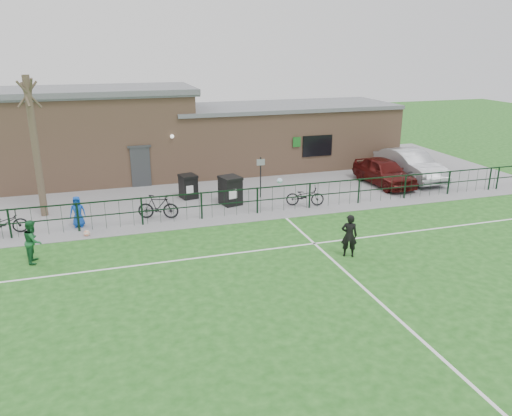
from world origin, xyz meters
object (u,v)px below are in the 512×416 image
object	(u,v)px
bicycle_c	(4,223)
ball_ground	(87,233)
outfield_player	(33,241)
bare_tree	(36,148)
wheelie_bin_left	(188,187)
car_maroon	(384,172)
car_silver	(410,165)
sign_post	(261,177)
spectator_child	(78,212)
bicycle_e	(305,196)
bicycle_d	(158,207)
wheelie_bin_right	(230,191)

from	to	relation	value
bicycle_c	ball_ground	distance (m)	3.31
bicycle_c	outfield_player	distance (m)	3.43
bare_tree	wheelie_bin_left	xyz separation A→B (m)	(6.49, 0.70, -2.44)
car_maroon	bicycle_c	size ratio (longest dim) A/B	2.42
car_maroon	car_silver	distance (m)	2.09
wheelie_bin_left	sign_post	world-z (taller)	sign_post
wheelie_bin_left	spectator_child	distance (m)	5.67
wheelie_bin_left	outfield_player	world-z (taller)	outfield_player
car_maroon	ball_ground	world-z (taller)	car_maroon
sign_post	bicycle_e	bearing A→B (deg)	-49.57
bicycle_d	bicycle_c	bearing A→B (deg)	108.88
wheelie_bin_right	bicycle_c	world-z (taller)	wheelie_bin_right
car_maroon	ball_ground	distance (m)	15.37
wheelie_bin_left	car_silver	size ratio (longest dim) A/B	0.22
bare_tree	bicycle_c	bearing A→B (deg)	-123.01
bare_tree	bicycle_c	size ratio (longest dim) A/B	3.46
ball_ground	spectator_child	bearing A→B (deg)	104.62
sign_post	wheelie_bin_right	bearing A→B (deg)	-159.46
bicycle_e	car_maroon	bearing A→B (deg)	-51.23
car_silver	bicycle_e	size ratio (longest dim) A/B	2.81
wheelie_bin_right	car_maroon	size ratio (longest dim) A/B	0.30
bare_tree	wheelie_bin_left	size ratio (longest dim) A/B	5.61
spectator_child	ball_ground	world-z (taller)	spectator_child
sign_post	outfield_player	bearing A→B (deg)	-153.55
sign_post	bicycle_c	bearing A→B (deg)	-171.17
wheelie_bin_left	car_maroon	xyz separation A→B (m)	(10.34, -0.73, 0.18)
wheelie_bin_right	bicycle_e	xyz separation A→B (m)	(3.26, -1.22, -0.16)
bare_tree	sign_post	distance (m)	10.07
ball_ground	outfield_player	bearing A→B (deg)	-130.31
bicycle_c	outfield_player	xyz separation A→B (m)	(1.41, -3.12, 0.28)
wheelie_bin_right	bicycle_c	xyz separation A→B (m)	(-9.48, -1.10, -0.17)
car_silver	bicycle_d	world-z (taller)	car_silver
car_silver	bicycle_c	xyz separation A→B (m)	(-20.10, -2.61, -0.35)
wheelie_bin_right	bicycle_e	bearing A→B (deg)	-34.73
outfield_player	ball_ground	distance (m)	2.66
bicycle_e	spectator_child	size ratio (longest dim) A/B	1.36
wheelie_bin_right	sign_post	size ratio (longest dim) A/B	0.62
wheelie_bin_left	ball_ground	xyz separation A→B (m)	(-4.70, -3.84, -0.43)
bare_tree	sign_post	size ratio (longest dim) A/B	3.00
sign_post	car_silver	xyz separation A→B (m)	(8.94, 0.88, -0.19)
wheelie_bin_right	car_silver	distance (m)	10.73
sign_post	bicycle_c	distance (m)	11.31
bare_tree	car_silver	xyz separation A→B (m)	(18.81, 0.62, -2.17)
bicycle_d	spectator_child	world-z (taller)	spectator_child
bare_tree	car_silver	size ratio (longest dim) A/B	1.22
sign_post	bicycle_e	world-z (taller)	sign_post
car_maroon	outfield_player	size ratio (longest dim) A/B	2.78
wheelie_bin_right	car_silver	size ratio (longest dim) A/B	0.25
wheelie_bin_right	spectator_child	world-z (taller)	spectator_child
sign_post	outfield_player	world-z (taller)	sign_post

